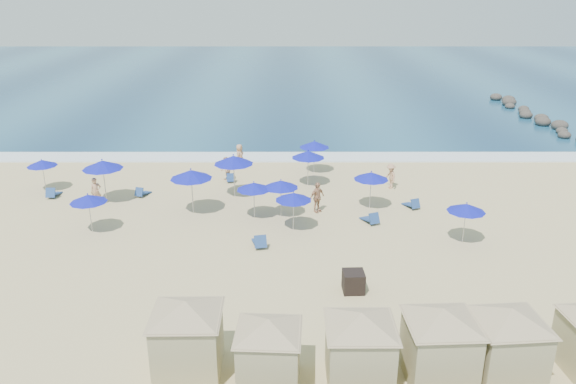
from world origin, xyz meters
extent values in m
plane|color=#CAB580|center=(0.00, 0.00, 0.00)|extent=(160.00, 160.00, 0.00)
cube|color=navy|center=(0.00, 55.00, 0.03)|extent=(160.00, 80.00, 0.06)
cube|color=white|center=(0.00, 15.50, 0.04)|extent=(160.00, 2.50, 0.08)
ellipsoid|color=#2E2926|center=(23.64, 21.00, 0.30)|extent=(1.08, 1.08, 0.70)
ellipsoid|color=#2E2926|center=(24.12, 22.50, 0.28)|extent=(1.00, 1.00, 0.65)
ellipsoid|color=#2E2926|center=(24.60, 24.00, 0.41)|extent=(1.48, 1.48, 0.96)
ellipsoid|color=#2E2926|center=(23.76, 25.50, 0.39)|extent=(1.40, 1.40, 0.91)
ellipsoid|color=#2E2926|center=(24.24, 27.00, 0.36)|extent=(1.32, 1.32, 0.86)
ellipsoid|color=#2E2926|center=(23.40, 28.50, 0.34)|extent=(1.24, 1.24, 0.81)
ellipsoid|color=#2E2926|center=(23.88, 30.00, 0.32)|extent=(1.16, 1.16, 0.75)
ellipsoid|color=#2E2926|center=(24.36, 31.50, 0.30)|extent=(1.08, 1.08, 0.70)
ellipsoid|color=#2E2926|center=(23.52, 33.00, 0.28)|extent=(1.00, 1.00, 0.65)
ellipsoid|color=#2E2926|center=(24.00, 34.50, 0.41)|extent=(1.48, 1.48, 0.96)
ellipsoid|color=#2E2926|center=(24.48, 36.00, 0.39)|extent=(1.40, 1.40, 0.91)
ellipsoid|color=#2E2926|center=(23.64, 37.50, 0.36)|extent=(1.32, 1.32, 0.86)
cube|color=black|center=(3.12, -4.00, 0.44)|extent=(0.92, 0.92, 0.89)
cube|color=tan|center=(-2.96, -9.17, 1.06)|extent=(2.15, 2.15, 2.13)
cube|color=tan|center=(-2.96, -9.17, 2.13)|extent=(2.26, 2.26, 0.09)
pyramid|color=tan|center=(-2.96, -9.17, 2.66)|extent=(4.66, 4.66, 0.53)
cube|color=tan|center=(-0.26, -9.80, 0.96)|extent=(2.02, 2.02, 1.92)
cube|color=tan|center=(-0.26, -9.80, 1.92)|extent=(2.12, 2.12, 0.08)
pyramid|color=tan|center=(-0.26, -9.80, 2.40)|extent=(4.20, 4.20, 0.48)
cube|color=tan|center=(2.66, -9.73, 1.03)|extent=(2.07, 2.07, 2.06)
cube|color=tan|center=(2.66, -9.73, 2.06)|extent=(2.17, 2.17, 0.08)
pyramid|color=tan|center=(2.66, -9.73, 2.58)|extent=(4.52, 4.52, 0.52)
cube|color=tan|center=(5.27, -9.57, 1.05)|extent=(2.20, 2.20, 2.10)
cube|color=tan|center=(5.27, -9.57, 2.10)|extent=(2.31, 2.31, 0.08)
pyramid|color=tan|center=(5.27, -9.57, 2.63)|extent=(4.60, 4.60, 0.53)
cube|color=tan|center=(7.48, -9.49, 1.03)|extent=(2.24, 2.24, 2.07)
cube|color=tan|center=(7.48, -9.49, 2.07)|extent=(2.35, 2.35, 0.08)
pyramid|color=tan|center=(7.48, -9.49, 2.58)|extent=(4.52, 4.52, 0.52)
cylinder|color=#A5A8AD|center=(-14.91, 8.37, 0.83)|extent=(0.04, 0.04, 1.66)
cone|color=#0F15A8|center=(-14.91, 8.37, 1.82)|extent=(1.84, 1.84, 0.39)
sphere|color=#0F15A8|center=(-14.91, 8.37, 2.06)|extent=(0.07, 0.07, 0.07)
cylinder|color=#A5A8AD|center=(-9.92, 2.05, 0.86)|extent=(0.05, 0.05, 1.72)
cone|color=#0F15A8|center=(-9.92, 2.05, 1.88)|extent=(1.91, 1.91, 0.41)
sphere|color=#0F15A8|center=(-9.92, 2.05, 2.13)|extent=(0.07, 0.07, 0.07)
cylinder|color=#A5A8AD|center=(-10.47, 6.38, 1.07)|extent=(0.06, 0.06, 2.14)
cone|color=#0F15A8|center=(-10.47, 6.38, 2.34)|extent=(2.36, 2.36, 0.51)
sphere|color=#0F15A8|center=(-10.47, 6.38, 2.65)|extent=(0.09, 0.09, 0.09)
cylinder|color=#A5A8AD|center=(-5.02, 4.63, 1.07)|extent=(0.06, 0.06, 2.13)
cone|color=#0F15A8|center=(-5.02, 4.63, 2.33)|extent=(2.36, 2.36, 0.50)
sphere|color=#0F15A8|center=(-5.02, 4.63, 2.64)|extent=(0.09, 0.09, 0.09)
cylinder|color=#A5A8AD|center=(-2.90, 7.29, 1.08)|extent=(0.06, 0.06, 2.15)
cone|color=#0F15A8|center=(-2.90, 7.29, 2.35)|extent=(2.38, 2.38, 0.51)
sphere|color=#0F15A8|center=(-2.90, 7.29, 2.66)|extent=(0.09, 0.09, 0.09)
cylinder|color=#A5A8AD|center=(-1.50, 3.94, 0.86)|extent=(0.05, 0.05, 1.72)
cone|color=#0F15A8|center=(-1.50, 3.94, 1.88)|extent=(1.90, 1.90, 0.41)
sphere|color=#0F15A8|center=(-1.50, 3.94, 2.12)|extent=(0.07, 0.07, 0.07)
cylinder|color=#A5A8AD|center=(-0.03, 4.17, 0.88)|extent=(0.05, 0.05, 1.75)
cone|color=#0F15A8|center=(-0.03, 4.17, 1.91)|extent=(1.94, 1.94, 0.42)
sphere|color=#0F15A8|center=(-0.03, 4.17, 2.17)|extent=(0.07, 0.07, 0.07)
cylinder|color=#A5A8AD|center=(1.65, 9.32, 0.95)|extent=(0.05, 0.05, 1.91)
cone|color=#0F15A8|center=(1.65, 9.32, 2.09)|extent=(2.11, 2.11, 0.45)
sphere|color=#0F15A8|center=(1.65, 9.32, 2.36)|extent=(0.08, 0.08, 0.08)
cylinder|color=#A5A8AD|center=(0.65, 2.33, 0.86)|extent=(0.05, 0.05, 1.73)
cone|color=#0F15A8|center=(0.65, 2.33, 1.89)|extent=(1.91, 1.91, 0.41)
sphere|color=#0F15A8|center=(0.65, 2.33, 2.14)|extent=(0.07, 0.07, 0.07)
cylinder|color=#A5A8AD|center=(2.16, 11.97, 0.92)|extent=(0.05, 0.05, 1.84)
cone|color=#0F15A8|center=(2.16, 11.97, 2.01)|extent=(2.03, 2.03, 0.44)
sphere|color=#0F15A8|center=(2.16, 11.97, 2.28)|extent=(0.08, 0.08, 0.08)
cylinder|color=#A5A8AD|center=(5.11, 5.41, 0.90)|extent=(0.05, 0.05, 1.81)
cone|color=#0F15A8|center=(5.11, 5.41, 1.98)|extent=(2.00, 2.00, 0.43)
sphere|color=#0F15A8|center=(5.11, 5.41, 2.24)|extent=(0.08, 0.08, 0.08)
cylinder|color=#A5A8AD|center=(9.16, 0.78, 0.86)|extent=(0.05, 0.05, 1.72)
cone|color=#0F15A8|center=(9.16, 0.78, 1.88)|extent=(1.90, 1.90, 0.41)
sphere|color=#0F15A8|center=(9.16, 0.78, 2.13)|extent=(0.07, 0.07, 0.07)
cube|color=navy|center=(-13.99, 7.38, 0.16)|extent=(0.57, 1.20, 0.33)
cube|color=navy|center=(-13.99, 6.88, 0.40)|extent=(0.56, 0.33, 0.58)
cube|color=navy|center=(-8.55, 7.55, 0.15)|extent=(0.85, 1.21, 0.30)
cube|color=navy|center=(-8.70, 7.11, 0.37)|extent=(0.59, 0.45, 0.53)
cube|color=navy|center=(-3.46, 10.26, 0.15)|extent=(0.70, 1.18, 0.30)
cube|color=navy|center=(-3.38, 9.80, 0.37)|extent=(0.56, 0.39, 0.54)
cube|color=navy|center=(-1.09, 0.50, 0.17)|extent=(0.83, 1.36, 0.35)
cube|color=navy|center=(-0.98, -0.02, 0.43)|extent=(0.65, 0.46, 0.61)
cube|color=navy|center=(4.81, 3.38, 0.16)|extent=(1.00, 1.33, 0.33)
cube|color=navy|center=(5.01, 2.91, 0.41)|extent=(0.65, 0.53, 0.59)
cube|color=navy|center=(7.52, 5.57, 0.15)|extent=(0.92, 1.24, 0.31)
cube|color=navy|center=(7.70, 5.13, 0.38)|extent=(0.61, 0.49, 0.55)
imported|color=tan|center=(-10.86, 5.84, 0.84)|extent=(0.73, 0.66, 1.68)
imported|color=tan|center=(-3.70, 10.15, 0.81)|extent=(0.88, 0.97, 1.63)
imported|color=tan|center=(2.02, 4.82, 0.89)|extent=(1.07, 1.01, 1.78)
imported|color=tan|center=(6.88, 8.81, 0.80)|extent=(0.88, 1.17, 1.61)
imported|color=tan|center=(-3.04, 13.00, 0.86)|extent=(0.74, 0.95, 1.72)
camera|label=1|loc=(0.34, -24.84, 12.22)|focal=35.00mm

